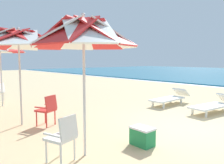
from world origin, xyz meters
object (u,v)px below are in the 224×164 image
Objects in this scene: sun_lounger_1 at (214,105)px; plastic_chair_1 at (48,108)px; sun_lounger_2 at (170,98)px; cooler_box at (142,136)px; plastic_chair_0 at (63,136)px; beach_umbrella_2 at (0,47)px; beach_umbrella_1 at (19,40)px; beach_umbrella_0 at (84,35)px.

plastic_chair_1 is at bearing -114.91° from sun_lounger_1.
cooler_box is (2.19, -4.27, -0.08)m from sun_lounger_2.
beach_umbrella_2 reaches higher than plastic_chair_0.
plastic_chair_0 reaches higher than sun_lounger_1.
cooler_box is (2.70, 0.90, -0.30)m from plastic_chair_1.
beach_umbrella_1 is 1.27× the size of sun_lounger_2.
beach_umbrella_2 is 7.13m from sun_lounger_2.
sun_lounger_1 is at bearing 62.49° from beach_umbrella_1.
beach_umbrella_0 is 3.12× the size of plastic_chair_1.
beach_umbrella_1 is 3.16× the size of plastic_chair_1.
beach_umbrella_0 is at bearing -1.32° from beach_umbrella_2.
plastic_chair_0 is 3.44m from beach_umbrella_1.
sun_lounger_2 is 4.80m from cooler_box.
beach_umbrella_1 is 4.18m from cooler_box.
sun_lounger_2 is at bearing 79.28° from beach_umbrella_1.
beach_umbrella_1 is (-2.87, -0.20, 0.09)m from beach_umbrella_0.
plastic_chair_1 is 2.86m from cooler_box.
plastic_chair_1 is 0.32× the size of beach_umbrella_2.
beach_umbrella_0 reaches higher than sun_lounger_2.
plastic_chair_0 is (-0.01, -0.46, -1.80)m from beach_umbrella_0.
beach_umbrella_1 is at bearing -136.92° from plastic_chair_1.
sun_lounger_2 is at bearing 84.29° from plastic_chair_1.
sun_lounger_2 is at bearing 177.56° from sun_lounger_1.
beach_umbrella_1 is 3.17m from beach_umbrella_2.
plastic_chair_1 is 5.20m from sun_lounger_2.
cooler_box is (3.26, 1.42, -2.19)m from beach_umbrella_1.
beach_umbrella_1 is 1.24× the size of sun_lounger_1.
beach_umbrella_1 reaches higher than beach_umbrella_0.
beach_umbrella_1 is at bearing -156.43° from cooler_box.
beach_umbrella_1 reaches higher than sun_lounger_1.
beach_umbrella_2 is (-6.02, 0.14, 0.05)m from beach_umbrella_0.
beach_umbrella_0 is 3.12× the size of plastic_chair_0.
beach_umbrella_0 reaches higher than cooler_box.
sun_lounger_2 is (-1.85, 0.08, 0.00)m from sun_lounger_1.
plastic_chair_0 is 1.75m from cooler_box.
beach_umbrella_1 reaches higher than plastic_chair_0.
beach_umbrella_1 reaches higher than cooler_box.
cooler_box is (6.41, 1.09, -2.15)m from beach_umbrella_2.
cooler_box is at bearing 23.57° from beach_umbrella_1.
plastic_chair_0 is at bearing -5.65° from beach_umbrella_2.
cooler_box is at bearing -85.37° from sun_lounger_1.
plastic_chair_1 is at bearing 2.87° from beach_umbrella_2.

